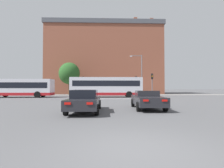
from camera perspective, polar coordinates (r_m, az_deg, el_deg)
name	(u,v)px	position (r m, az deg, el deg)	size (l,w,h in m)	color
ground_plane	(136,150)	(4.64, 7.98, -20.43)	(400.00, 400.00, 0.00)	#545456
stop_line_strip	(111,99)	(24.58, -0.17, -4.86)	(8.51, 0.30, 0.01)	silver
far_pavement	(110,95)	(38.78, -0.81, -3.56)	(69.46, 2.50, 0.01)	#A09B91
brick_civic_building	(105,60)	(49.81, -2.44, 7.83)	(30.64, 12.94, 20.42)	brown
car_saloon_left	(85,100)	(11.40, -8.87, -5.33)	(1.95, 4.92, 1.40)	#232328
car_roadster_right	(147,100)	(13.03, 11.41, -5.01)	(2.06, 4.67, 1.33)	#232328
bus_crossing_lead	(106,87)	(28.94, -1.88, -0.85)	(11.72, 2.67, 3.27)	silver
bus_crossing_trailing	(21,88)	(31.95, -27.61, -1.06)	(10.15, 2.75, 2.95)	silver
traffic_light_near_right	(152,82)	(25.97, 12.98, 0.80)	(0.26, 0.31, 3.63)	slate
traffic_light_far_left	(83,83)	(38.46, -9.40, 0.48)	(0.26, 0.31, 4.03)	slate
traffic_light_far_right	(136,82)	(38.94, 7.89, 0.58)	(0.26, 0.31, 4.17)	slate
street_lamp_junction	(140,71)	(32.27, 9.03, 4.19)	(2.29, 0.36, 7.56)	slate
pedestrian_waiting	(113,90)	(37.95, 0.34, -1.98)	(0.30, 0.44, 1.82)	black
pedestrian_walking_east	(118,90)	(39.36, 2.07, -2.11)	(0.44, 0.44, 1.67)	brown
tree_by_building	(69,73)	(40.31, -13.77, 3.38)	(4.64, 4.64, 7.25)	#4C3823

